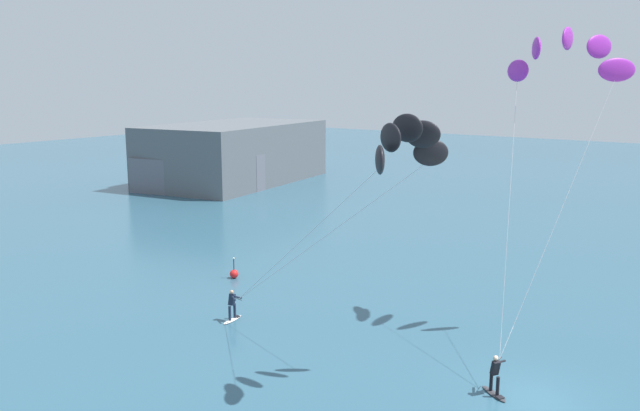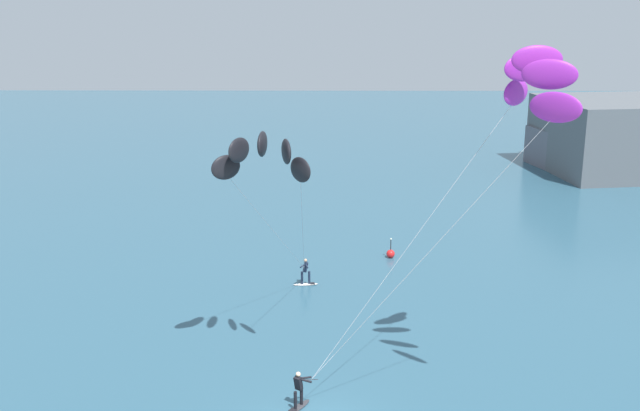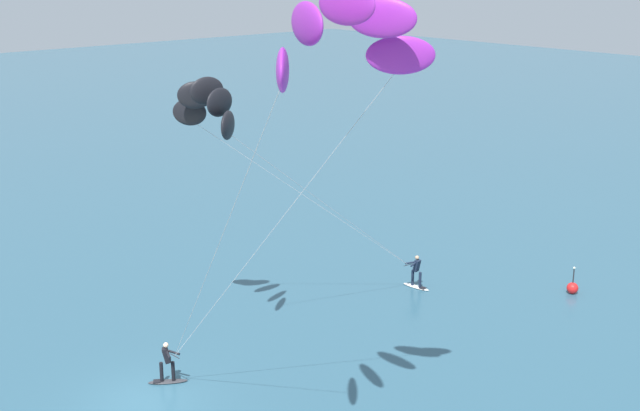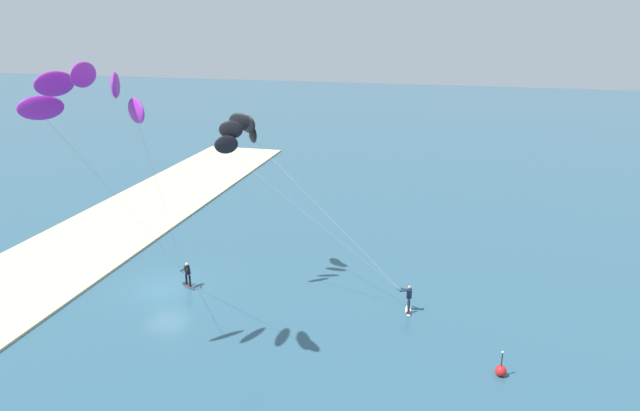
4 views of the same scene
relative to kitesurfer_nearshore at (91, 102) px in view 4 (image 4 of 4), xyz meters
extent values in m
plane|color=#2D566B|center=(-8.21, -1.88, -13.25)|extent=(240.00, 240.00, 0.00)
cube|color=beige|center=(-8.21, -11.51, -13.17)|extent=(80.00, 9.68, 0.16)
ellipsoid|color=#333338|center=(-8.82, -0.56, -13.21)|extent=(1.13, 1.45, 0.08)
cube|color=black|center=(-9.05, -0.90, -13.16)|extent=(0.40, 0.39, 0.02)
cylinder|color=black|center=(-8.69, -0.37, -12.78)|extent=(0.14, 0.14, 0.78)
cylinder|color=black|center=(-8.94, -0.74, -12.78)|extent=(0.14, 0.14, 0.78)
cube|color=black|center=(-8.82, -0.56, -12.09)|extent=(0.43, 0.43, 0.63)
sphere|color=beige|center=(-8.82, -0.56, -11.67)|extent=(0.20, 0.20, 0.20)
cylinder|color=black|center=(-8.27, -0.52, -11.94)|extent=(0.55, 0.06, 0.03)
cylinder|color=black|center=(-8.55, -0.43, -11.91)|extent=(0.58, 0.34, 0.15)
cylinder|color=black|center=(-8.54, -0.65, -11.91)|extent=(0.60, 0.27, 0.15)
ellipsoid|color=purple|center=(0.48, -2.27, -0.25)|extent=(1.71, 1.56, 1.10)
ellipsoid|color=purple|center=(0.42, -1.42, 0.83)|extent=(1.99, 0.95, 1.10)
ellipsoid|color=purple|center=(0.33, 0.02, 1.24)|extent=(2.01, 0.44, 1.10)
ellipsoid|color=purple|center=(0.24, 1.47, 0.83)|extent=(1.93, 1.17, 1.10)
ellipsoid|color=purple|center=(0.19, 2.31, -0.25)|extent=(1.56, 1.71, 1.10)
cylinder|color=#B2B2B7|center=(-3.90, -1.40, -6.25)|extent=(8.76, 1.77, 11.39)
cylinder|color=#B2B2B7|center=(-4.04, 0.90, -6.25)|extent=(8.47, 2.85, 11.39)
ellipsoid|color=white|center=(-8.91, 13.77, -13.21)|extent=(1.53, 0.55, 0.08)
cube|color=black|center=(-8.50, 13.82, -13.16)|extent=(0.31, 0.32, 0.02)
cylinder|color=#192338|center=(-9.13, 13.74, -12.78)|extent=(0.14, 0.14, 0.78)
cylinder|color=#192338|center=(-8.69, 13.80, -12.78)|extent=(0.14, 0.14, 0.78)
cube|color=#192338|center=(-8.91, 13.77, -12.09)|extent=(0.36, 0.34, 0.63)
sphere|color=tan|center=(-8.91, 13.77, -11.67)|extent=(0.20, 0.20, 0.20)
cylinder|color=black|center=(-8.99, 13.23, -11.94)|extent=(0.10, 0.55, 0.03)
cylinder|color=#192338|center=(-8.84, 13.48, -11.91)|extent=(0.23, 0.61, 0.15)
cylinder|color=#192338|center=(-9.06, 13.51, -11.91)|extent=(0.38, 0.57, 0.15)
ellipsoid|color=black|center=(-12.06, 3.07, -3.62)|extent=(1.34, 1.13, 1.10)
ellipsoid|color=black|center=(-11.46, 2.98, -2.84)|extent=(1.00, 1.41, 1.10)
ellipsoid|color=black|center=(-10.42, 2.84, -2.54)|extent=(0.51, 1.47, 1.10)
ellipsoid|color=black|center=(-9.39, 2.70, -2.84)|extent=(0.67, 1.48, 1.10)
ellipsoid|color=black|center=(-8.78, 2.61, -3.62)|extent=(1.13, 1.34, 1.10)
cylinder|color=#B2B2B7|center=(-10.52, 8.15, -7.93)|extent=(3.09, 10.18, 8.03)
cylinder|color=#B2B2B7|center=(-8.88, 7.92, -7.93)|extent=(0.22, 10.62, 8.03)
sphere|color=red|center=(-3.34, 18.86, -12.97)|extent=(0.56, 0.56, 0.56)
cylinder|color=#262628|center=(-3.34, 18.86, -12.34)|extent=(0.06, 0.06, 0.70)
sphere|color=#F2F2CC|center=(-3.34, 18.86, -11.93)|extent=(0.12, 0.12, 0.12)
camera|label=1|loc=(-32.67, -9.00, -0.75)|focal=36.38mm
camera|label=2|loc=(-7.65, -28.92, 3.33)|focal=42.09mm
camera|label=3|loc=(16.49, -15.37, 2.39)|focal=46.78mm
camera|label=4|loc=(23.19, 16.29, 3.80)|focal=33.19mm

